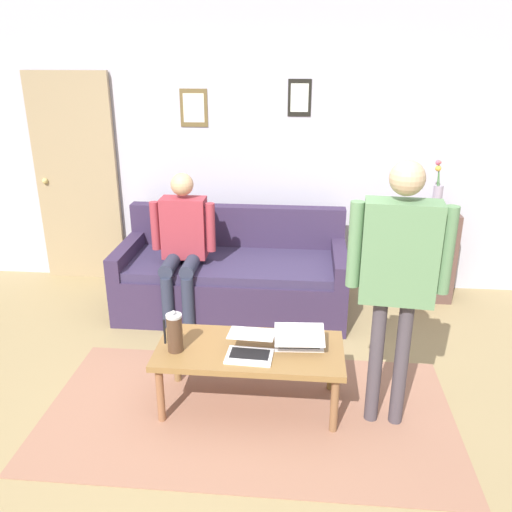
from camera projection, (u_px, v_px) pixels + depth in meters
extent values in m
plane|color=#968156|center=(243.00, 412.00, 3.47)|extent=(7.68, 7.68, 0.00)
cube|color=#966752|center=(248.00, 413.00, 3.47)|extent=(2.65, 1.40, 0.01)
cube|color=#B6B4C3|center=(268.00, 148.00, 5.03)|extent=(7.04, 0.10, 2.70)
cube|color=brown|center=(194.00, 108.00, 4.91)|extent=(0.26, 0.02, 0.34)
cube|color=beige|center=(194.00, 108.00, 4.90)|extent=(0.19, 0.00, 0.26)
cube|color=black|center=(300.00, 98.00, 4.79)|extent=(0.21, 0.02, 0.32)
cube|color=silver|center=(300.00, 98.00, 4.78)|extent=(0.16, 0.00, 0.25)
cube|color=#9E8763|center=(77.00, 180.00, 5.23)|extent=(0.82, 0.05, 2.05)
sphere|color=tan|center=(45.00, 181.00, 5.22)|extent=(0.06, 0.06, 0.06)
cube|color=#342644|center=(233.00, 289.00, 4.78)|extent=(1.99, 0.89, 0.42)
cube|color=#352C4C|center=(232.00, 264.00, 4.67)|extent=(1.75, 0.81, 0.08)
cube|color=#342644|center=(237.00, 230.00, 4.97)|extent=(1.99, 0.14, 0.46)
cube|color=#342644|center=(339.00, 261.00, 4.59)|extent=(0.12, 0.89, 0.20)
cube|color=#342644|center=(128.00, 253.00, 4.75)|extent=(0.12, 0.89, 0.20)
cube|color=olive|center=(250.00, 351.00, 3.41)|extent=(1.20, 0.56, 0.04)
cylinder|color=brown|center=(334.00, 404.00, 3.24)|extent=(0.05, 0.05, 0.39)
cylinder|color=#905D3D|center=(160.00, 394.00, 3.33)|extent=(0.05, 0.05, 0.39)
cylinder|color=olive|center=(332.00, 365.00, 3.65)|extent=(0.05, 0.05, 0.39)
cylinder|color=olive|center=(177.00, 357.00, 3.74)|extent=(0.05, 0.05, 0.39)
cube|color=silver|center=(299.00, 343.00, 3.45)|extent=(0.33, 0.23, 0.01)
cube|color=black|center=(299.00, 343.00, 3.43)|extent=(0.27, 0.14, 0.00)
cube|color=silver|center=(300.00, 335.00, 3.35)|extent=(0.33, 0.21, 0.07)
cube|color=#2A2425|center=(300.00, 335.00, 3.35)|extent=(0.29, 0.19, 0.06)
cube|color=silver|center=(249.00, 356.00, 3.30)|extent=(0.30, 0.22, 0.01)
cube|color=black|center=(250.00, 354.00, 3.32)|extent=(0.25, 0.14, 0.00)
cube|color=silver|center=(252.00, 334.00, 3.35)|extent=(0.30, 0.21, 0.03)
cube|color=#2E2B29|center=(251.00, 334.00, 3.35)|extent=(0.27, 0.19, 0.02)
cylinder|color=#4C3323|center=(175.00, 334.00, 3.34)|extent=(0.10, 0.10, 0.24)
cylinder|color=#B7B7BC|center=(174.00, 316.00, 3.29)|extent=(0.10, 0.10, 0.02)
sphere|color=#B2B2B7|center=(173.00, 313.00, 3.28)|extent=(0.03, 0.03, 0.03)
cube|color=black|center=(165.00, 332.00, 3.34)|extent=(0.01, 0.01, 0.17)
cube|color=brown|center=(430.00, 256.00, 4.97)|extent=(0.42, 0.32, 0.85)
cylinder|color=#998DA0|center=(437.00, 199.00, 4.77)|extent=(0.09, 0.09, 0.25)
cylinder|color=#3D7038|center=(438.00, 177.00, 4.70)|extent=(0.01, 0.02, 0.15)
sphere|color=gold|center=(438.00, 168.00, 4.68)|extent=(0.05, 0.05, 0.05)
cylinder|color=#3D7038|center=(439.00, 174.00, 4.69)|extent=(0.02, 0.04, 0.20)
sphere|color=#D8556F|center=(438.00, 163.00, 4.65)|extent=(0.04, 0.04, 0.04)
cylinder|color=#3D7038|center=(439.00, 174.00, 4.68)|extent=(0.03, 0.03, 0.21)
sphere|color=#CF5659|center=(440.00, 162.00, 4.63)|extent=(0.03, 0.03, 0.03)
cylinder|color=#3D7038|center=(438.00, 174.00, 4.69)|extent=(0.01, 0.04, 0.20)
sphere|color=silver|center=(438.00, 163.00, 4.66)|extent=(0.03, 0.03, 0.03)
cylinder|color=#463E46|center=(401.00, 364.00, 3.24)|extent=(0.09, 0.09, 0.85)
cylinder|color=#463E46|center=(376.00, 361.00, 3.27)|extent=(0.09, 0.09, 0.85)
cube|color=#5B8357|center=(400.00, 253.00, 3.00)|extent=(0.44, 0.23, 0.60)
cylinder|color=#5B8357|center=(447.00, 251.00, 2.94)|extent=(0.09, 0.09, 0.51)
cylinder|color=#5B8357|center=(355.00, 245.00, 3.03)|extent=(0.09, 0.09, 0.51)
sphere|color=tan|center=(407.00, 178.00, 2.84)|extent=(0.19, 0.19, 0.19)
cylinder|color=#2A3043|center=(188.00, 306.00, 4.37)|extent=(0.10, 0.10, 0.50)
cylinder|color=#2A3043|center=(168.00, 305.00, 4.38)|extent=(0.10, 0.10, 0.50)
cylinder|color=#2A3043|center=(191.00, 264.00, 4.43)|extent=(0.12, 0.40, 0.12)
cylinder|color=#2A3043|center=(171.00, 264.00, 4.44)|extent=(0.12, 0.40, 0.12)
cube|color=#99313C|center=(184.00, 228.00, 4.51)|extent=(0.37, 0.20, 0.52)
cylinder|color=#99313C|center=(211.00, 227.00, 4.43)|extent=(0.08, 0.08, 0.42)
cylinder|color=#99313C|center=(155.00, 226.00, 4.47)|extent=(0.08, 0.08, 0.42)
sphere|color=tan|center=(182.00, 184.00, 4.37)|extent=(0.19, 0.19, 0.19)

